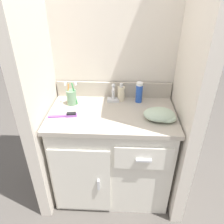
{
  "coord_description": "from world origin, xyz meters",
  "views": [
    {
      "loc": [
        0.06,
        -1.29,
        1.54
      ],
      "look_at": [
        0.0,
        -0.03,
        0.78
      ],
      "focal_mm": 35.0,
      "sensor_mm": 36.0,
      "label": 1
    }
  ],
  "objects": [
    {
      "name": "sink_faucet",
      "position": [
        0.0,
        0.17,
        0.81
      ],
      "size": [
        0.09,
        0.09,
        0.14
      ],
      "color": "silver",
      "rests_on": "vanity"
    },
    {
      "name": "toothbrush_cup",
      "position": [
        -0.3,
        0.11,
        0.82
      ],
      "size": [
        0.09,
        0.07,
        0.18
      ],
      "color": "gray",
      "rests_on": "vanity"
    },
    {
      "name": "shaving_cream_can",
      "position": [
        0.19,
        0.17,
        0.84
      ],
      "size": [
        0.05,
        0.05,
        0.16
      ],
      "color": "#234CB2",
      "rests_on": "vanity"
    },
    {
      "name": "hand_towel",
      "position": [
        0.32,
        -0.07,
        0.79
      ],
      "size": [
        0.21,
        0.16,
        0.07
      ],
      "color": "#A8BCA3",
      "rests_on": "vanity"
    },
    {
      "name": "wall_back",
      "position": [
        0.0,
        0.3,
        1.1
      ],
      "size": [
        1.06,
        0.08,
        2.2
      ],
      "primitive_type": "cube",
      "color": "beige",
      "rests_on": "ground_plane"
    },
    {
      "name": "backsplash",
      "position": [
        0.0,
        0.24,
        0.82
      ],
      "size": [
        0.88,
        0.02,
        0.12
      ],
      "color": "#B2A899",
      "rests_on": "vanity"
    },
    {
      "name": "vanity",
      "position": [
        -0.0,
        -0.0,
        0.4
      ],
      "size": [
        0.88,
        0.52,
        0.76
      ],
      "color": "silver",
      "rests_on": "ground_plane"
    },
    {
      "name": "wall_right",
      "position": [
        0.49,
        0.0,
        1.1
      ],
      "size": [
        0.08,
        0.59,
        2.2
      ],
      "primitive_type": "cube",
      "color": "beige",
      "rests_on": "ground_plane"
    },
    {
      "name": "hairbrush",
      "position": [
        -0.3,
        -0.07,
        0.77
      ],
      "size": [
        0.19,
        0.06,
        0.03
      ],
      "rotation": [
        0.0,
        0.0,
        0.15
      ],
      "color": "purple",
      "rests_on": "vanity"
    },
    {
      "name": "wall_left",
      "position": [
        -0.49,
        0.0,
        1.1
      ],
      "size": [
        0.08,
        0.59,
        2.2
      ],
      "primitive_type": "cube",
      "color": "beige",
      "rests_on": "ground_plane"
    },
    {
      "name": "ground_plane",
      "position": [
        0.0,
        0.0,
        0.0
      ],
      "size": [
        6.0,
        6.0,
        0.0
      ],
      "primitive_type": "plane",
      "color": "#4C4742"
    },
    {
      "name": "soap_dispenser",
      "position": [
        0.06,
        0.19,
        0.82
      ],
      "size": [
        0.05,
        0.06,
        0.14
      ],
      "color": "beige",
      "rests_on": "vanity"
    }
  ]
}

